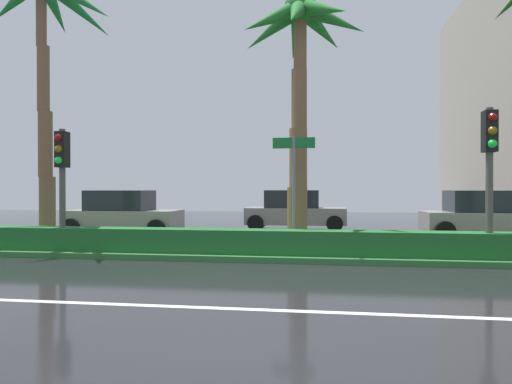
{
  "coord_description": "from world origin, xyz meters",
  "views": [
    {
      "loc": [
        0.83,
        -4.42,
        1.77
      ],
      "look_at": [
        -1.42,
        11.72,
        1.66
      ],
      "focal_mm": 31.12,
      "sensor_mm": 36.0,
      "label": 1
    }
  ],
  "objects_px": {
    "palm_tree_mid_left": "(40,16)",
    "car_in_traffic_second": "(294,211)",
    "traffic_signal_median_left": "(62,167)",
    "traffic_signal_median_right": "(490,155)",
    "car_in_traffic_third": "(485,216)",
    "car_in_traffic_leading": "(123,214)",
    "street_name_sign": "(294,177)",
    "palm_tree_centre_left": "(301,50)"
  },
  "relations": [
    {
      "from": "traffic_signal_median_left",
      "to": "traffic_signal_median_right",
      "type": "relative_size",
      "value": 0.92
    },
    {
      "from": "traffic_signal_median_right",
      "to": "palm_tree_centre_left",
      "type": "bearing_deg",
      "value": 158.1
    },
    {
      "from": "traffic_signal_median_right",
      "to": "car_in_traffic_second",
      "type": "height_order",
      "value": "traffic_signal_median_right"
    },
    {
      "from": "traffic_signal_median_right",
      "to": "car_in_traffic_second",
      "type": "xyz_separation_m",
      "value": [
        -4.95,
        8.52,
        -1.74
      ]
    },
    {
      "from": "palm_tree_mid_left",
      "to": "car_in_traffic_second",
      "type": "xyz_separation_m",
      "value": [
        7.36,
        6.94,
        -6.21
      ]
    },
    {
      "from": "palm_tree_centre_left",
      "to": "street_name_sign",
      "type": "relative_size",
      "value": 2.42
    },
    {
      "from": "car_in_traffic_leading",
      "to": "car_in_traffic_third",
      "type": "height_order",
      "value": "same"
    },
    {
      "from": "street_name_sign",
      "to": "palm_tree_centre_left",
      "type": "bearing_deg",
      "value": 83.41
    },
    {
      "from": "palm_tree_centre_left",
      "to": "traffic_signal_median_left",
      "type": "height_order",
      "value": "palm_tree_centre_left"
    },
    {
      "from": "palm_tree_centre_left",
      "to": "car_in_traffic_second",
      "type": "height_order",
      "value": "palm_tree_centre_left"
    },
    {
      "from": "palm_tree_mid_left",
      "to": "traffic_signal_median_left",
      "type": "relative_size",
      "value": 2.64
    },
    {
      "from": "palm_tree_centre_left",
      "to": "traffic_signal_median_left",
      "type": "relative_size",
      "value": 2.25
    },
    {
      "from": "car_in_traffic_second",
      "to": "palm_tree_centre_left",
      "type": "bearing_deg",
      "value": -85.56
    },
    {
      "from": "traffic_signal_median_right",
      "to": "car_in_traffic_second",
      "type": "distance_m",
      "value": 10.01
    },
    {
      "from": "traffic_signal_median_right",
      "to": "car_in_traffic_third",
      "type": "relative_size",
      "value": 0.82
    },
    {
      "from": "street_name_sign",
      "to": "car_in_traffic_leading",
      "type": "relative_size",
      "value": 0.7
    },
    {
      "from": "traffic_signal_median_left",
      "to": "car_in_traffic_leading",
      "type": "bearing_deg",
      "value": 97.39
    },
    {
      "from": "car_in_traffic_second",
      "to": "car_in_traffic_third",
      "type": "bearing_deg",
      "value": -21.59
    },
    {
      "from": "palm_tree_centre_left",
      "to": "traffic_signal_median_right",
      "type": "height_order",
      "value": "palm_tree_centre_left"
    },
    {
      "from": "traffic_signal_median_left",
      "to": "car_in_traffic_leading",
      "type": "height_order",
      "value": "traffic_signal_median_left"
    },
    {
      "from": "traffic_signal_median_left",
      "to": "traffic_signal_median_right",
      "type": "bearing_deg",
      "value": -0.69
    },
    {
      "from": "palm_tree_mid_left",
      "to": "car_in_traffic_second",
      "type": "distance_m",
      "value": 11.87
    },
    {
      "from": "palm_tree_centre_left",
      "to": "car_in_traffic_second",
      "type": "xyz_separation_m",
      "value": [
        -0.52,
        6.74,
        -4.9
      ]
    },
    {
      "from": "street_name_sign",
      "to": "car_in_traffic_third",
      "type": "height_order",
      "value": "street_name_sign"
    },
    {
      "from": "palm_tree_mid_left",
      "to": "traffic_signal_median_right",
      "type": "height_order",
      "value": "palm_tree_mid_left"
    },
    {
      "from": "car_in_traffic_third",
      "to": "traffic_signal_median_right",
      "type": "bearing_deg",
      "value": -108.59
    },
    {
      "from": "palm_tree_mid_left",
      "to": "palm_tree_centre_left",
      "type": "distance_m",
      "value": 8.0
    },
    {
      "from": "traffic_signal_median_right",
      "to": "car_in_traffic_leading",
      "type": "xyz_separation_m",
      "value": [
        -11.4,
        5.33,
        -1.74
      ]
    },
    {
      "from": "car_in_traffic_third",
      "to": "car_in_traffic_second",
      "type": "bearing_deg",
      "value": 158.41
    },
    {
      "from": "palm_tree_centre_left",
      "to": "car_in_traffic_leading",
      "type": "relative_size",
      "value": 1.69
    },
    {
      "from": "traffic_signal_median_left",
      "to": "car_in_traffic_third",
      "type": "xyz_separation_m",
      "value": [
        12.68,
        5.66,
        -1.55
      ]
    },
    {
      "from": "car_in_traffic_third",
      "to": "traffic_signal_median_left",
      "type": "bearing_deg",
      "value": -155.94
    },
    {
      "from": "palm_tree_mid_left",
      "to": "traffic_signal_median_left",
      "type": "xyz_separation_m",
      "value": [
        1.59,
        -1.45,
        -4.67
      ]
    },
    {
      "from": "traffic_signal_median_right",
      "to": "car_in_traffic_leading",
      "type": "distance_m",
      "value": 12.71
    },
    {
      "from": "traffic_signal_median_left",
      "to": "car_in_traffic_second",
      "type": "bearing_deg",
      "value": 55.45
    },
    {
      "from": "car_in_traffic_second",
      "to": "car_in_traffic_third",
      "type": "xyz_separation_m",
      "value": [
        6.9,
        -2.73,
        0.0
      ]
    },
    {
      "from": "car_in_traffic_second",
      "to": "traffic_signal_median_right",
      "type": "bearing_deg",
      "value": -59.83
    },
    {
      "from": "car_in_traffic_leading",
      "to": "car_in_traffic_third",
      "type": "bearing_deg",
      "value": 1.98
    },
    {
      "from": "palm_tree_centre_left",
      "to": "car_in_traffic_leading",
      "type": "xyz_separation_m",
      "value": [
        -6.98,
        3.55,
        -4.9
      ]
    },
    {
      "from": "traffic_signal_median_right",
      "to": "car_in_traffic_third",
      "type": "height_order",
      "value": "traffic_signal_median_right"
    },
    {
      "from": "car_in_traffic_second",
      "to": "street_name_sign",
      "type": "bearing_deg",
      "value": -87.15
    },
    {
      "from": "palm_tree_centre_left",
      "to": "traffic_signal_median_right",
      "type": "distance_m",
      "value": 5.72
    }
  ]
}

